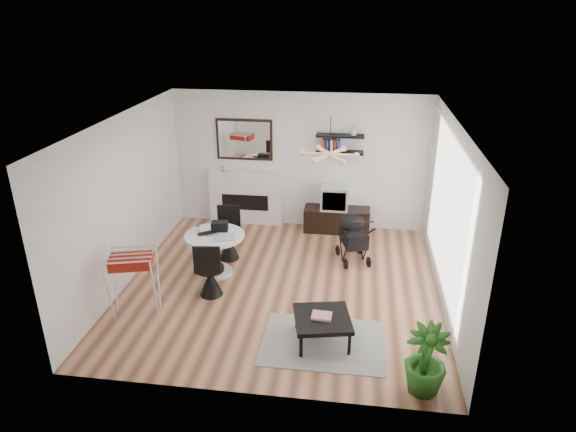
# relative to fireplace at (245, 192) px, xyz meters

# --- Properties ---
(floor) EXTENTS (5.00, 5.00, 0.00)m
(floor) POSITION_rel_fireplace_xyz_m (1.10, -2.42, -0.69)
(floor) COLOR brown
(floor) RESTS_ON ground
(ceiling) EXTENTS (5.00, 5.00, 0.00)m
(ceiling) POSITION_rel_fireplace_xyz_m (1.10, -2.42, 2.01)
(ceiling) COLOR white
(ceiling) RESTS_ON wall_back
(wall_back) EXTENTS (5.00, 0.00, 5.00)m
(wall_back) POSITION_rel_fireplace_xyz_m (1.10, 0.08, 0.66)
(wall_back) COLOR white
(wall_back) RESTS_ON floor
(wall_left) EXTENTS (0.00, 5.00, 5.00)m
(wall_left) POSITION_rel_fireplace_xyz_m (-1.40, -2.42, 0.66)
(wall_left) COLOR white
(wall_left) RESTS_ON floor
(wall_right) EXTENTS (0.00, 5.00, 5.00)m
(wall_right) POSITION_rel_fireplace_xyz_m (3.60, -2.42, 0.66)
(wall_right) COLOR white
(wall_right) RESTS_ON floor
(sheer_curtain) EXTENTS (0.04, 3.60, 2.60)m
(sheer_curtain) POSITION_rel_fireplace_xyz_m (3.50, -2.22, 0.66)
(sheer_curtain) COLOR white
(sheer_curtain) RESTS_ON wall_right
(fireplace) EXTENTS (1.50, 0.17, 2.16)m
(fireplace) POSITION_rel_fireplace_xyz_m (0.00, 0.00, 0.00)
(fireplace) COLOR white
(fireplace) RESTS_ON floor
(shelf_lower) EXTENTS (0.90, 0.25, 0.04)m
(shelf_lower) POSITION_rel_fireplace_xyz_m (1.88, -0.05, 0.91)
(shelf_lower) COLOR black
(shelf_lower) RESTS_ON wall_back
(shelf_upper) EXTENTS (0.90, 0.25, 0.04)m
(shelf_upper) POSITION_rel_fireplace_xyz_m (1.88, -0.05, 1.23)
(shelf_upper) COLOR black
(shelf_upper) RESTS_ON wall_back
(pendant_lamp) EXTENTS (0.90, 0.90, 0.10)m
(pendant_lamp) POSITION_rel_fireplace_xyz_m (1.80, -2.12, 1.46)
(pendant_lamp) COLOR tan
(pendant_lamp) RESTS_ON ceiling
(tv_console) EXTENTS (1.29, 0.45, 0.48)m
(tv_console) POSITION_rel_fireplace_xyz_m (1.88, -0.16, -0.44)
(tv_console) COLOR black
(tv_console) RESTS_ON floor
(crt_tv) EXTENTS (0.53, 0.46, 0.46)m
(crt_tv) POSITION_rel_fireplace_xyz_m (1.82, -0.16, 0.03)
(crt_tv) COLOR silver
(crt_tv) RESTS_ON tv_console
(dining_table) EXTENTS (0.99, 0.99, 0.72)m
(dining_table) POSITION_rel_fireplace_xyz_m (-0.05, -2.17, -0.21)
(dining_table) COLOR white
(dining_table) RESTS_ON floor
(laptop) EXTENTS (0.38, 0.35, 0.03)m
(laptop) POSITION_rel_fireplace_xyz_m (-0.15, -2.20, 0.05)
(laptop) COLOR black
(laptop) RESTS_ON dining_table
(black_bag) EXTENTS (0.28, 0.19, 0.16)m
(black_bag) POSITION_rel_fireplace_xyz_m (-0.00, -2.00, 0.12)
(black_bag) COLOR black
(black_bag) RESTS_ON dining_table
(newspaper) EXTENTS (0.44, 0.40, 0.01)m
(newspaper) POSITION_rel_fireplace_xyz_m (0.13, -2.26, 0.04)
(newspaper) COLOR beige
(newspaper) RESTS_ON dining_table
(drinking_glass) EXTENTS (0.05, 0.05, 0.09)m
(drinking_glass) POSITION_rel_fireplace_xyz_m (-0.36, -2.06, 0.08)
(drinking_glass) COLOR white
(drinking_glass) RESTS_ON dining_table
(chair_far) EXTENTS (0.45, 0.47, 0.94)m
(chair_far) POSITION_rel_fireplace_xyz_m (0.02, -1.58, -0.39)
(chair_far) COLOR black
(chair_far) RESTS_ON floor
(chair_near) EXTENTS (0.45, 0.47, 0.94)m
(chair_near) POSITION_rel_fireplace_xyz_m (0.05, -2.85, -0.39)
(chair_near) COLOR black
(chair_near) RESTS_ON floor
(drying_rack) EXTENTS (0.81, 0.78, 1.00)m
(drying_rack) POSITION_rel_fireplace_xyz_m (-0.89, -3.50, -0.16)
(drying_rack) COLOR white
(drying_rack) RESTS_ON floor
(stroller) EXTENTS (0.66, 0.83, 0.92)m
(stroller) POSITION_rel_fireplace_xyz_m (2.21, -1.34, -0.29)
(stroller) COLOR black
(stroller) RESTS_ON floor
(rug) EXTENTS (1.66, 1.20, 0.01)m
(rug) POSITION_rel_fireplace_xyz_m (1.89, -3.83, -0.68)
(rug) COLOR gray
(rug) RESTS_ON floor
(coffee_table) EXTENTS (0.87, 0.87, 0.38)m
(coffee_table) POSITION_rel_fireplace_xyz_m (1.87, -3.80, -0.34)
(coffee_table) COLOR black
(coffee_table) RESTS_ON rug
(magazines) EXTENTS (0.27, 0.22, 0.04)m
(magazines) POSITION_rel_fireplace_xyz_m (1.85, -3.80, -0.28)
(magazines) COLOR #C3303D
(magazines) RESTS_ON coffee_table
(potted_plant) EXTENTS (0.60, 0.60, 0.88)m
(potted_plant) POSITION_rel_fireplace_xyz_m (3.12, -4.58, -0.24)
(potted_plant) COLOR #27631C
(potted_plant) RESTS_ON floor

